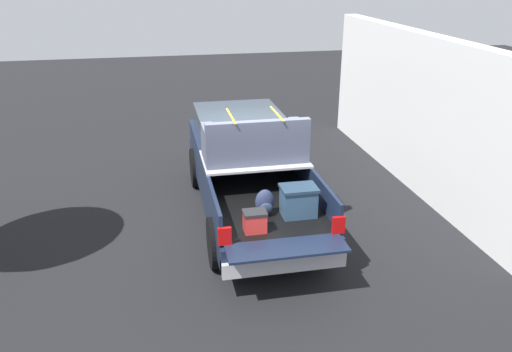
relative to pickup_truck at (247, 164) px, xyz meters
name	(u,v)px	position (x,y,z in m)	size (l,w,h in m)	color
ground_plane	(250,215)	(-0.36, 0.00, -0.96)	(40.00, 40.00, 0.00)	black
pickup_truck	(247,164)	(0.00, 0.00, 0.00)	(6.05, 2.06, 2.23)	#162138
building_facade	(416,110)	(0.70, -3.98, 0.73)	(8.66, 0.36, 3.39)	white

